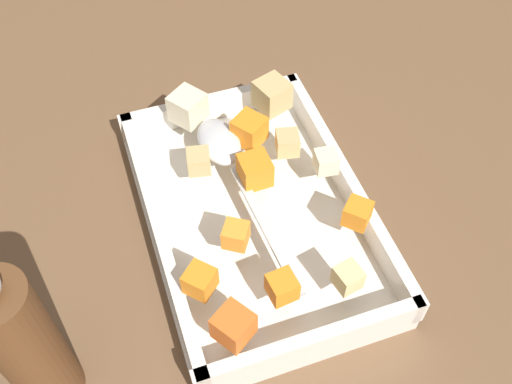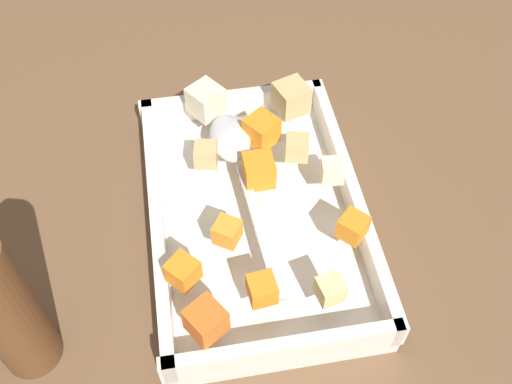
# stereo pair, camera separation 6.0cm
# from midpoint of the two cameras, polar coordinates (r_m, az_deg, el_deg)

# --- Properties ---
(ground_plane) EXTENTS (4.00, 4.00, 0.00)m
(ground_plane) POSITION_cam_midpoint_polar(r_m,az_deg,el_deg) (0.65, -3.09, -2.95)
(ground_plane) COLOR brown
(baking_dish) EXTENTS (0.33, 0.22, 0.05)m
(baking_dish) POSITION_cam_midpoint_polar(r_m,az_deg,el_deg) (0.63, -2.70, -2.57)
(baking_dish) COLOR white
(baking_dish) RESTS_ON ground_plane
(carrot_chunk_corner_sw) EXTENTS (0.04, 0.04, 0.03)m
(carrot_chunk_corner_sw) POSITION_cam_midpoint_polar(r_m,az_deg,el_deg) (0.65, -3.30, 5.79)
(carrot_chunk_corner_sw) COLOR orange
(carrot_chunk_corner_sw) RESTS_ON baking_dish
(carrot_chunk_near_left) EXTENTS (0.04, 0.04, 0.03)m
(carrot_chunk_near_left) POSITION_cam_midpoint_polar(r_m,az_deg,el_deg) (0.54, -8.57, -8.63)
(carrot_chunk_near_left) COLOR orange
(carrot_chunk_near_left) RESTS_ON baking_dish
(carrot_chunk_corner_se) EXTENTS (0.04, 0.04, 0.03)m
(carrot_chunk_corner_se) POSITION_cam_midpoint_polar(r_m,az_deg,el_deg) (0.52, -5.56, -12.90)
(carrot_chunk_corner_se) COLOR orange
(carrot_chunk_corner_se) RESTS_ON baking_dish
(carrot_chunk_under_handle) EXTENTS (0.03, 0.03, 0.03)m
(carrot_chunk_under_handle) POSITION_cam_midpoint_polar(r_m,az_deg,el_deg) (0.61, -2.91, 1.92)
(carrot_chunk_under_handle) COLOR orange
(carrot_chunk_under_handle) RESTS_ON baking_dish
(carrot_chunk_mid_right) EXTENTS (0.03, 0.03, 0.02)m
(carrot_chunk_mid_right) POSITION_cam_midpoint_polar(r_m,az_deg,el_deg) (0.53, -0.70, -9.31)
(carrot_chunk_mid_right) COLOR orange
(carrot_chunk_mid_right) RESTS_ON baking_dish
(carrot_chunk_near_spoon) EXTENTS (0.03, 0.03, 0.02)m
(carrot_chunk_near_spoon) POSITION_cam_midpoint_polar(r_m,az_deg,el_deg) (0.57, -4.98, -4.33)
(carrot_chunk_near_spoon) COLOR orange
(carrot_chunk_near_spoon) RESTS_ON baking_dish
(carrot_chunk_mid_left) EXTENTS (0.03, 0.03, 0.02)m
(carrot_chunk_mid_left) POSITION_cam_midpoint_polar(r_m,az_deg,el_deg) (0.58, 6.82, -2.25)
(carrot_chunk_mid_left) COLOR orange
(carrot_chunk_mid_left) RESTS_ON baking_dish
(potato_chunk_far_left) EXTENTS (0.03, 0.03, 0.02)m
(potato_chunk_far_left) POSITION_cam_midpoint_polar(r_m,az_deg,el_deg) (0.54, 5.68, -8.36)
(potato_chunk_far_left) COLOR #E0CC89
(potato_chunk_far_left) RESTS_ON baking_dish
(potato_chunk_corner_nw) EXTENTS (0.04, 0.04, 0.03)m
(potato_chunk_corner_nw) POSITION_cam_midpoint_polar(r_m,az_deg,el_deg) (0.68, -0.98, 9.15)
(potato_chunk_corner_nw) COLOR tan
(potato_chunk_corner_nw) RESTS_ON baking_dish
(potato_chunk_center) EXTENTS (0.03, 0.03, 0.02)m
(potato_chunk_center) POSITION_cam_midpoint_polar(r_m,az_deg,el_deg) (0.64, 0.36, 4.56)
(potato_chunk_center) COLOR tan
(potato_chunk_center) RESTS_ON baking_dish
(potato_chunk_corner_ne) EXTENTS (0.05, 0.05, 0.03)m
(potato_chunk_corner_ne) POSITION_cam_midpoint_polar(r_m,az_deg,el_deg) (0.68, -9.11, 7.89)
(potato_chunk_corner_ne) COLOR beige
(potato_chunk_corner_ne) RESTS_ON baking_dish
(potato_chunk_heap_side) EXTENTS (0.02, 0.02, 0.02)m
(potato_chunk_heap_side) POSITION_cam_midpoint_polar(r_m,az_deg,el_deg) (0.62, 4.01, 2.77)
(potato_chunk_heap_side) COLOR beige
(potato_chunk_heap_side) RESTS_ON baking_dish
(potato_chunk_near_right) EXTENTS (0.03, 0.03, 0.02)m
(potato_chunk_near_right) POSITION_cam_midpoint_polar(r_m,az_deg,el_deg) (0.63, -8.24, 2.77)
(potato_chunk_near_right) COLOR tan
(potato_chunk_near_right) RESTS_ON baking_dish
(serving_spoon) EXTENTS (0.23, 0.05, 0.02)m
(serving_spoon) POSITION_cam_midpoint_polar(r_m,az_deg,el_deg) (0.64, -5.81, 3.78)
(serving_spoon) COLOR silver
(serving_spoon) RESTS_ON baking_dish
(pepper_mill) EXTENTS (0.05, 0.05, 0.20)m
(pepper_mill) POSITION_cam_midpoint_polar(r_m,az_deg,el_deg) (0.52, -24.34, -13.51)
(pepper_mill) COLOR brown
(pepper_mill) RESTS_ON ground_plane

